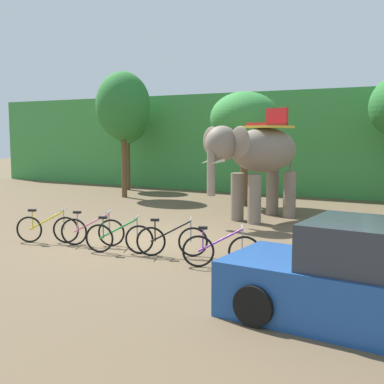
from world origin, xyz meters
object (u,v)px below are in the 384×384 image
bike_purple (221,250)px  bike_black (172,240)px  bike_pink (92,231)px  parked_car (366,285)px  tree_center_left (245,119)px  bike_yellow (47,229)px  elephant (258,155)px  bike_green (119,238)px  tree_far_right (123,106)px  tree_center (127,121)px

bike_purple → bike_black: bearing=166.9°
bike_pink → parked_car: 7.53m
tree_center_left → bike_yellow: (-1.91, -8.89, -3.10)m
tree_center_left → elephant: bearing=-59.5°
bike_green → parked_car: 6.38m
tree_center_left → bike_black: (1.76, -8.55, -3.10)m
elephant → bike_pink: (-2.32, -5.71, -1.82)m
tree_far_right → parked_car: 16.79m
bike_green → bike_black: (1.28, 0.36, 0.00)m
tree_center_left → bike_black: tree_center_left is taller
tree_center → tree_center_left: bearing=-18.2°
bike_pink → parked_car: parked_car is taller
bike_black → bike_yellow: bearing=-174.8°
bike_green → bike_purple: size_ratio=1.03×
tree_far_right → bike_pink: size_ratio=3.55×
tree_center_left → elephant: 3.57m
bike_purple → tree_center: bearing=133.5°
bike_green → bike_black: 1.33m
parked_car → bike_green: bearing=162.3°
bike_pink → parked_car: bearing=-17.5°
tree_center_left → bike_purple: bearing=-70.1°
elephant → bike_green: (-1.21, -6.04, -1.82)m
bike_yellow → bike_pink: 1.32m
tree_center → elephant: 10.84m
tree_far_right → elephant: (7.58, -2.77, -1.93)m
parked_car → tree_center_left: bearing=121.1°
tree_center_left → bike_purple: tree_center_left is taller
tree_center → elephant: bearing=-30.0°
tree_center → bike_green: (8.10, -11.42, -3.17)m
elephant → bike_pink: 6.43m
bike_green → bike_purple: bearing=0.3°
tree_far_right → bike_black: (7.64, -8.45, -3.75)m
tree_center_left → bike_yellow: 9.61m
bike_yellow → parked_car: 8.69m
bike_black → bike_purple: bearing=-13.1°
bike_yellow → bike_purple: size_ratio=1.00×
tree_center → bike_purple: size_ratio=3.04×
parked_car → tree_far_right: bearing=139.2°
bike_green → tree_far_right: bearing=125.9°
bike_yellow → bike_black: 3.69m
tree_center → bike_yellow: (5.71, -11.40, -3.17)m
tree_center_left → bike_yellow: tree_center_left is taller
bike_purple → parked_car: size_ratio=0.36×
tree_center → bike_yellow: 13.13m
tree_center → bike_black: bearing=-49.7°
tree_center → parked_car: size_ratio=1.11×
bike_black → tree_far_right: bearing=132.1°
tree_far_right → bike_purple: size_ratio=3.63×
bike_yellow → bike_green: (2.39, -0.02, 0.00)m
tree_center → bike_pink: bearing=-57.8°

